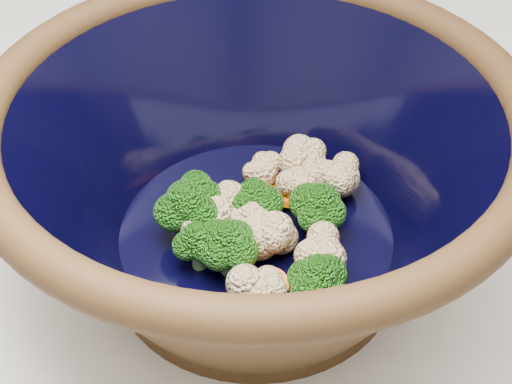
% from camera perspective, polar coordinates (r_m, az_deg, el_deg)
% --- Properties ---
extents(mixing_bowl, '(0.38, 0.38, 0.17)m').
position_cam_1_polar(mixing_bowl, '(0.52, 0.00, 1.33)').
color(mixing_bowl, black).
rests_on(mixing_bowl, counter).
extents(vegetable_pile, '(0.16, 0.17, 0.06)m').
position_cam_1_polar(vegetable_pile, '(0.53, 0.03, -2.08)').
color(vegetable_pile, '#608442').
rests_on(vegetable_pile, mixing_bowl).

